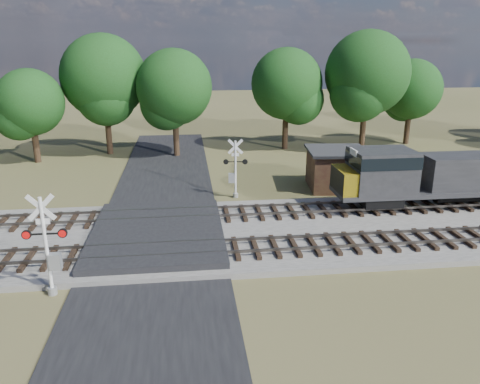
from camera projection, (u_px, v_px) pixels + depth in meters
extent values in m
plane|color=brown|center=(158.00, 243.00, 25.00)|extent=(160.00, 160.00, 0.00)
cube|color=gray|center=(336.00, 229.00, 26.54)|extent=(140.00, 10.00, 0.30)
cube|color=black|center=(158.00, 242.00, 24.99)|extent=(7.00, 60.00, 0.08)
cube|color=#262628|center=(158.00, 234.00, 25.37)|extent=(7.00, 9.00, 0.62)
cube|color=black|center=(196.00, 250.00, 23.21)|extent=(44.00, 2.60, 0.18)
cube|color=#554F49|center=(357.00, 245.00, 23.38)|extent=(140.00, 0.08, 0.15)
cube|color=#554F49|center=(347.00, 234.00, 24.73)|extent=(140.00, 0.08, 0.15)
cube|color=black|center=(194.00, 215.00, 27.93)|extent=(44.00, 2.60, 0.18)
cube|color=#554F49|center=(327.00, 211.00, 28.10)|extent=(140.00, 0.08, 0.15)
cube|color=#554F49|center=(321.00, 203.00, 29.46)|extent=(140.00, 0.08, 0.15)
cylinder|color=silver|center=(46.00, 247.00, 19.28)|extent=(0.15, 0.15, 4.38)
cylinder|color=gray|center=(53.00, 291.00, 19.90)|extent=(0.39, 0.39, 0.33)
cube|color=silver|center=(41.00, 207.00, 18.74)|extent=(1.15, 0.05, 1.15)
cube|color=silver|center=(41.00, 207.00, 18.74)|extent=(1.15, 0.05, 1.15)
cube|color=silver|center=(43.00, 221.00, 18.92)|extent=(0.55, 0.03, 0.24)
cube|color=black|center=(45.00, 234.00, 19.09)|extent=(1.75, 0.07, 0.07)
cylinder|color=red|center=(26.00, 235.00, 19.01)|extent=(0.39, 0.11, 0.39)
cylinder|color=red|center=(63.00, 233.00, 19.17)|extent=(0.39, 0.11, 0.39)
cube|color=gray|center=(55.00, 261.00, 19.51)|extent=(0.49, 0.33, 0.71)
cylinder|color=silver|center=(235.00, 170.00, 31.69)|extent=(0.14, 0.14, 3.98)
cylinder|color=gray|center=(236.00, 195.00, 32.26)|extent=(0.36, 0.36, 0.30)
cube|color=silver|center=(235.00, 147.00, 31.20)|extent=(1.04, 0.17, 1.04)
cube|color=silver|center=(235.00, 147.00, 31.20)|extent=(1.04, 0.17, 1.04)
cube|color=silver|center=(235.00, 155.00, 31.37)|extent=(0.50, 0.09, 0.22)
cube|color=black|center=(235.00, 162.00, 31.52)|extent=(1.59, 0.25, 0.06)
cylinder|color=red|center=(245.00, 162.00, 31.52)|extent=(0.37, 0.14, 0.36)
cylinder|color=red|center=(226.00, 162.00, 31.53)|extent=(0.37, 0.14, 0.36)
cube|color=gray|center=(232.00, 178.00, 31.88)|extent=(0.48, 0.35, 0.65)
cube|color=#45261D|center=(336.00, 170.00, 34.02)|extent=(4.18, 4.18, 2.68)
cube|color=#2E2E30|center=(337.00, 151.00, 33.58)|extent=(4.60, 4.60, 0.19)
cylinder|color=black|center=(35.00, 140.00, 41.07)|extent=(0.56, 0.56, 4.07)
sphere|color=#183D13|center=(30.00, 102.00, 40.07)|extent=(5.70, 5.70, 5.70)
cylinder|color=black|center=(108.00, 125.00, 43.98)|extent=(0.56, 0.56, 5.52)
sphere|color=#183D13|center=(104.00, 77.00, 42.62)|extent=(7.72, 7.72, 7.72)
cylinder|color=black|center=(176.00, 130.00, 43.11)|extent=(0.56, 0.56, 4.87)
sphere|color=#183D13|center=(174.00, 87.00, 41.91)|extent=(6.82, 6.82, 6.82)
cylinder|color=black|center=(285.00, 124.00, 46.12)|extent=(0.56, 0.56, 4.89)
sphere|color=#183D13|center=(287.00, 84.00, 44.92)|extent=(6.85, 6.85, 6.85)
cylinder|color=black|center=(363.00, 121.00, 45.60)|extent=(0.56, 0.56, 5.69)
sphere|color=#183D13|center=(367.00, 73.00, 44.20)|extent=(7.96, 7.96, 7.96)
cylinder|color=black|center=(408.00, 123.00, 48.57)|extent=(0.56, 0.56, 4.32)
sphere|color=#183D13|center=(412.00, 89.00, 47.50)|extent=(6.05, 6.05, 6.05)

